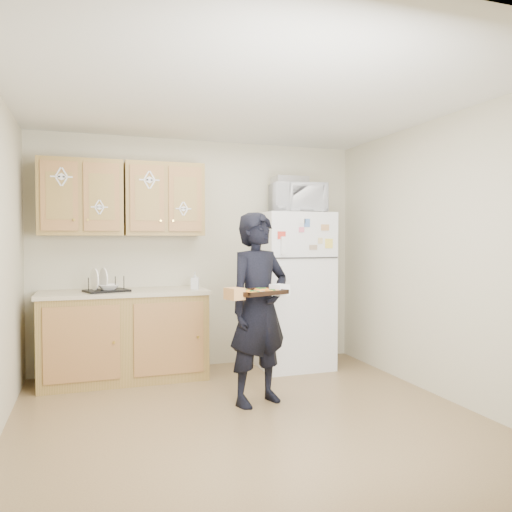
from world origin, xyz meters
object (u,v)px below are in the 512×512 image
at_px(refrigerator, 292,290).
at_px(dish_rack, 107,284).
at_px(microwave, 298,198).
at_px(person, 259,308).
at_px(baking_tray, 258,293).

distance_m(refrigerator, dish_rack, 1.98).
xyz_separation_m(refrigerator, dish_rack, (-1.97, -0.01, 0.13)).
height_order(refrigerator, microwave, microwave).
xyz_separation_m(person, dish_rack, (-1.22, 1.05, 0.16)).
height_order(person, dish_rack, person).
bearing_deg(dish_rack, person, -40.72).
bearing_deg(microwave, dish_rack, -174.41).
distance_m(person, dish_rack, 1.61).
bearing_deg(refrigerator, person, -125.59).
relative_size(person, dish_rack, 4.18).
bearing_deg(baking_tray, person, 49.80).
xyz_separation_m(baking_tray, dish_rack, (-1.11, 1.33, -0.01)).
bearing_deg(microwave, refrigerator, 133.19).
bearing_deg(baking_tray, microwave, 35.08).
height_order(baking_tray, microwave, microwave).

